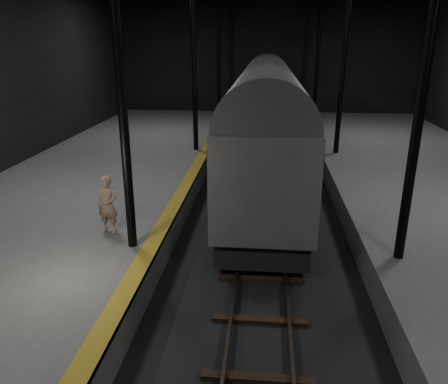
# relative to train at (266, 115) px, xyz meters

# --- Properties ---
(ground) EXTENTS (44.00, 44.00, 0.00)m
(ground) POSITION_rel_train_xyz_m (0.00, -6.55, -3.18)
(ground) COLOR black
(ground) RESTS_ON ground
(platform_left) EXTENTS (9.00, 43.80, 1.00)m
(platform_left) POSITION_rel_train_xyz_m (-7.50, -6.55, -2.68)
(platform_left) COLOR #525250
(platform_left) RESTS_ON ground
(tactile_strip) EXTENTS (0.50, 43.80, 0.01)m
(tactile_strip) POSITION_rel_train_xyz_m (-3.25, -6.55, -2.17)
(tactile_strip) COLOR olive
(tactile_strip) RESTS_ON platform_left
(track) EXTENTS (2.40, 43.00, 0.24)m
(track) POSITION_rel_train_xyz_m (0.00, -6.55, -3.11)
(track) COLOR #3F3328
(track) RESTS_ON ground
(train) EXTENTS (3.19, 21.31, 5.70)m
(train) POSITION_rel_train_xyz_m (0.00, 0.00, 0.00)
(train) COLOR #9FA2A6
(train) RESTS_ON ground
(woman) EXTENTS (0.72, 0.52, 1.83)m
(woman) POSITION_rel_train_xyz_m (-4.79, -9.69, -1.26)
(woman) COLOR #97775C
(woman) RESTS_ON platform_left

